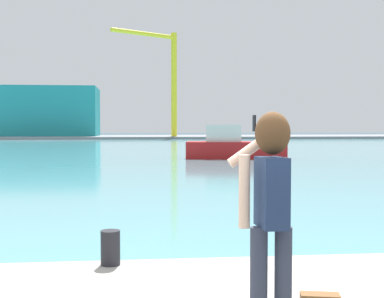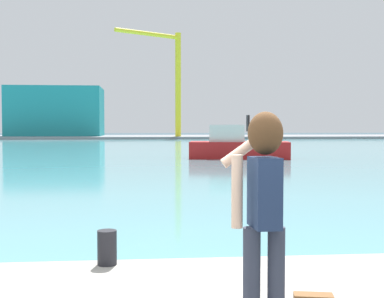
% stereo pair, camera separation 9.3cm
% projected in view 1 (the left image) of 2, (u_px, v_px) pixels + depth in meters
% --- Properties ---
extents(ground_plane, '(220.00, 220.00, 0.00)m').
position_uv_depth(ground_plane, '(144.00, 147.00, 54.07)').
color(ground_plane, '#334751').
extents(harbor_water, '(140.00, 100.00, 0.02)m').
position_uv_depth(harbor_water, '(144.00, 146.00, 56.06)').
color(harbor_water, '#599EA8').
rests_on(harbor_water, ground_plane).
extents(far_shore_dock, '(140.00, 20.00, 0.42)m').
position_uv_depth(far_shore_dock, '(142.00, 137.00, 95.80)').
color(far_shore_dock, gray).
rests_on(far_shore_dock, ground_plane).
extents(person_photographer, '(0.53, 0.55, 1.74)m').
position_uv_depth(person_photographer, '(270.00, 197.00, 4.10)').
color(person_photographer, '#2D3342').
rests_on(person_photographer, quay_promenade).
extents(harbor_bollard, '(0.23, 0.23, 0.40)m').
position_uv_depth(harbor_bollard, '(110.00, 248.00, 6.04)').
color(harbor_bollard, black).
rests_on(harbor_bollard, quay_promenade).
extents(boat_moored, '(7.06, 3.69, 2.29)m').
position_uv_depth(boat_moored, '(234.00, 146.00, 35.34)').
color(boat_moored, '#B21919').
rests_on(boat_moored, harbor_water).
extents(warehouse_left, '(16.57, 11.54, 8.89)m').
position_uv_depth(warehouse_left, '(52.00, 112.00, 94.92)').
color(warehouse_left, teal).
rests_on(warehouse_left, far_shore_dock).
extents(port_crane, '(11.08, 7.27, 17.85)m').
position_uv_depth(port_crane, '(167.00, 72.00, 88.27)').
color(port_crane, yellow).
rests_on(port_crane, far_shore_dock).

